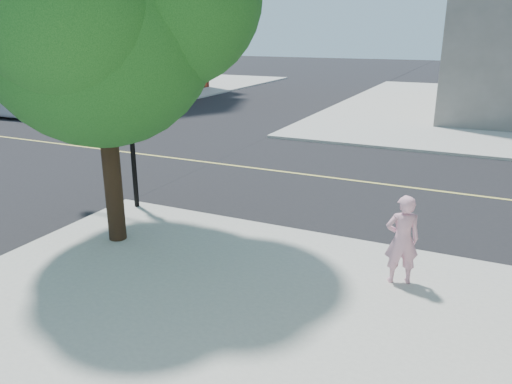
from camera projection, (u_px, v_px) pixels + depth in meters
The scene contains 7 objects.
ground at pixel (158, 209), 12.42m from camera, with size 140.00×140.00×0.00m, color black.
road_ew at pixel (239, 166), 16.29m from camera, with size 140.00×9.00×0.01m, color black.
road_ns at pixel (4, 182), 14.64m from camera, with size 9.00×140.00×0.01m, color black.
sidewalk_nw at pixel (81, 85), 40.18m from camera, with size 26.00×25.00×0.12m, color #ACACA2.
man_on_phone at pixel (402, 240), 8.36m from camera, with size 0.58×0.38×1.58m, color #DF9CB4.
signal_pole at pixel (61, 65), 12.05m from camera, with size 3.62×0.41×4.08m.
car_a at pixel (23, 103), 25.34m from camera, with size 2.42×5.25×1.46m, color silver.
Camera 1 is at (7.18, -9.52, 4.27)m, focal length 34.83 mm.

